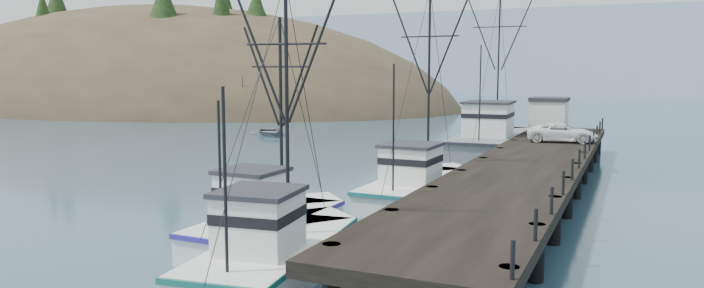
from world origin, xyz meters
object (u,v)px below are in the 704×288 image
Objects in this scene: pier at (528,166)px; trawler_far at (421,186)px; pier_shed at (549,114)px; pickup_truck at (562,133)px; work_vessel at (493,140)px; motorboat at (271,135)px; trawler_mid at (271,224)px; trawler_near at (278,252)px.

trawler_far reaches higher than pier.
pickup_truck is (1.91, -7.86, -0.75)m from pier_shed.
work_vessel reaches higher than trawler_far.
work_vessel is 3.53× the size of pickup_truck.
motorboat is at bearing 167.44° from work_vessel.
motorboat is at bearing 63.27° from pickup_truck.
trawler_far is (2.92, 10.68, 0.00)m from trawler_mid.
trawler_far is at bearing 150.93° from pickup_truck.
trawler_mid is 30.66m from work_vessel.
motorboat is (-25.39, 25.46, -0.82)m from trawler_far.
pier_shed is at bearing 26.95° from work_vessel.
work_vessel is 5.28× the size of pier_shed.
trawler_far is 0.70× the size of work_vessel.
trawler_far reaches higher than trawler_near.
trawler_mid is 42.56m from motorboat.
work_vessel is at bearing -53.05° from motorboat.
trawler_far is (0.61, 13.99, 0.00)m from trawler_near.
trawler_mid reaches higher than pier.
pier is at bearing -86.21° from pier_shed.
trawler_mid is 11.07m from trawler_far.
motorboat is (-22.46, 36.14, -0.82)m from trawler_mid.
work_vessel is 5.15m from pier_shed.
motorboat is at bearing 134.91° from trawler_far.
trawler_near is 1.92× the size of motorboat.
trawler_near is 0.90× the size of trawler_far.
pier is at bearing 169.23° from pickup_truck.
work_vessel reaches higher than motorboat.
pier is 7.96× the size of motorboat.
pier_shed is (4.50, 35.96, 2.60)m from trawler_near.
work_vessel is (-5.34, 15.89, -0.46)m from pier.
motorboat is (-31.19, 11.35, -2.66)m from pickup_truck.
pier_shed is at bearing -47.28° from motorboat.
pier_shed is (3.89, 21.98, 2.60)m from trawler_far.
trawler_mid is (-2.31, 3.31, -0.00)m from trawler_near.
pier_shed is (-1.19, 18.00, 1.73)m from pier.
pier_shed is (4.15, 2.11, 2.19)m from work_vessel.
pier_shed is (6.81, 32.66, 2.60)m from trawler_mid.
motorboat is at bearing 122.13° from trawler_near.
motorboat is (-30.47, 21.49, -1.69)m from pier.
pier is 16.72m from trawler_mid.
pier_shed is at bearing 82.86° from trawler_near.
work_vessel is at bearing 108.59° from pier.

